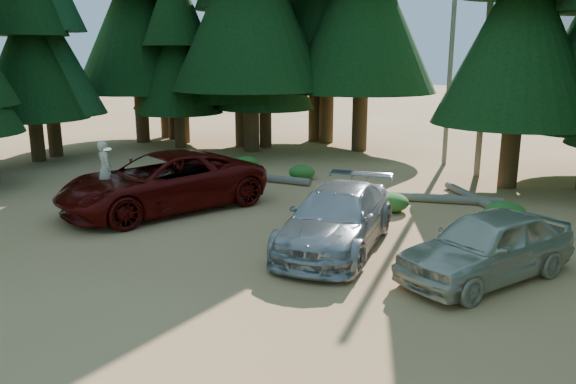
% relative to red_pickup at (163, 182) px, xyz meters
% --- Properties ---
extents(ground, '(160.00, 160.00, 0.00)m').
position_rel_red_pickup_xyz_m(ground, '(5.31, -3.36, -0.90)').
color(ground, '#A57A46').
rests_on(ground, ground).
extents(forest_belt_north, '(36.00, 7.00, 22.00)m').
position_rel_red_pickup_xyz_m(forest_belt_north, '(5.31, 11.64, -0.90)').
color(forest_belt_north, black).
rests_on(forest_belt_north, ground).
extents(forest_belt_west, '(6.00, 22.00, 22.00)m').
position_rel_red_pickup_xyz_m(forest_belt_west, '(-10.19, 0.64, -0.90)').
color(forest_belt_west, black).
rests_on(forest_belt_west, ground).
extents(snag_front, '(0.24, 0.24, 12.00)m').
position_rel_red_pickup_xyz_m(snag_front, '(6.11, 11.14, 5.10)').
color(snag_front, '#71685A').
rests_on(snag_front, ground).
extents(snag_back, '(0.20, 0.20, 10.00)m').
position_rel_red_pickup_xyz_m(snag_back, '(4.11, 12.64, 4.10)').
color(snag_back, '#71685A').
rests_on(snag_back, ground).
extents(red_pickup, '(4.44, 7.02, 1.80)m').
position_rel_red_pickup_xyz_m(red_pickup, '(0.00, 0.00, 0.00)').
color(red_pickup, '#560907').
rests_on(red_pickup, ground).
extents(silver_minivan_center, '(3.56, 5.67, 1.53)m').
position_rel_red_pickup_xyz_m(silver_minivan_center, '(6.27, 0.31, -0.14)').
color(silver_minivan_center, '#9EA1A6').
rests_on(silver_minivan_center, ground).
extents(silver_minivan_right, '(3.17, 4.78, 1.51)m').
position_rel_red_pickup_xyz_m(silver_minivan_right, '(9.97, 0.55, -0.15)').
color(silver_minivan_right, beige).
rests_on(silver_minivan_right, ground).
extents(frisbee_player, '(0.70, 0.55, 1.71)m').
position_rel_red_pickup_xyz_m(frisbee_player, '(-0.69, -1.57, 0.58)').
color(frisbee_player, beige).
rests_on(frisbee_player, ground).
extents(log_left, '(4.00, 1.06, 0.29)m').
position_rel_red_pickup_xyz_m(log_left, '(-0.16, 5.07, -0.76)').
color(log_left, '#71685A').
rests_on(log_left, ground).
extents(log_mid, '(2.57, 2.38, 0.27)m').
position_rel_red_pickup_xyz_m(log_mid, '(7.26, 7.14, -0.77)').
color(log_mid, '#71685A').
rests_on(log_mid, ground).
extents(log_right, '(4.22, 2.06, 0.29)m').
position_rel_red_pickup_xyz_m(log_right, '(6.42, 6.00, -0.76)').
color(log_right, '#71685A').
rests_on(log_right, ground).
extents(shrub_far_left, '(1.05, 1.05, 0.58)m').
position_rel_red_pickup_xyz_m(shrub_far_left, '(-2.16, 6.36, -0.61)').
color(shrub_far_left, '#295D1C').
rests_on(shrub_far_left, ground).
extents(shrub_left, '(0.73, 0.73, 0.40)m').
position_rel_red_pickup_xyz_m(shrub_left, '(3.77, 4.24, -0.70)').
color(shrub_left, '#295D1C').
rests_on(shrub_left, ground).
extents(shrub_center_left, '(1.03, 1.03, 0.57)m').
position_rel_red_pickup_xyz_m(shrub_center_left, '(0.85, 6.28, -0.62)').
color(shrub_center_left, '#295D1C').
rests_on(shrub_center_left, ground).
extents(shrub_center_right, '(1.06, 1.06, 0.58)m').
position_rel_red_pickup_xyz_m(shrub_center_right, '(5.83, 4.21, -0.61)').
color(shrub_center_right, '#295D1C').
rests_on(shrub_center_right, ground).
extents(shrub_right, '(1.19, 1.19, 0.65)m').
position_rel_red_pickup_xyz_m(shrub_right, '(9.07, 4.98, -0.58)').
color(shrub_right, '#295D1C').
rests_on(shrub_right, ground).
extents(shrub_edge_west, '(0.85, 0.85, 0.47)m').
position_rel_red_pickup_xyz_m(shrub_edge_west, '(-2.83, 2.69, -0.67)').
color(shrub_edge_west, '#295D1C').
rests_on(shrub_edge_west, ground).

